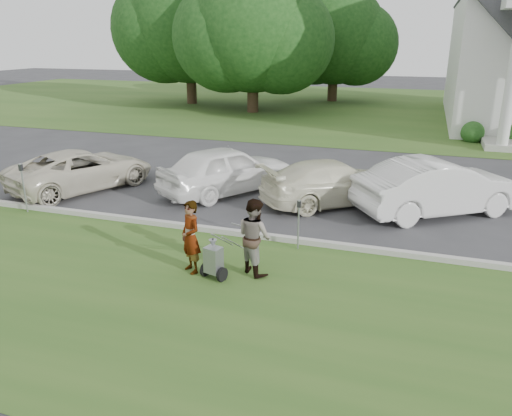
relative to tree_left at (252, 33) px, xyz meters
The scene contains 16 objects.
ground 23.95m from the tree_left, 69.98° to the right, with size 120.00×120.00×0.00m, color #333335.
grass_strip 26.73m from the tree_left, 72.22° to the right, with size 80.00×7.00×0.01m, color #2E521C.
church_lawn 10.74m from the tree_left, 32.03° to the left, with size 80.00×30.00×0.01m, color #2E521C.
curb 23.43m from the tree_left, 69.51° to the right, with size 80.00×0.18×0.15m, color #9E9E93.
tree_left is the anchor object (origin of this frame).
tree_far 6.73m from the tree_left, 153.44° to the left, with size 11.64×9.20×10.73m.
tree_back 8.95m from the tree_left, 63.43° to the left, with size 9.61×7.60×8.89m.
striping_cart 25.38m from the tree_left, 72.97° to the right, with size 0.69×1.11×0.96m.
person_left 25.02m from the tree_left, 74.17° to the right, with size 0.58×0.38×1.60m, color #999999.
person_right 25.02m from the tree_left, 71.01° to the right, with size 0.81×0.63×1.67m, color #999999.
parking_meter_near 23.83m from the tree_left, 68.44° to the right, with size 0.09×0.08×1.25m.
parking_meter_far 22.09m from the tree_left, 88.77° to the right, with size 0.11×0.09×1.46m.
car_a 19.65m from the tree_left, 88.44° to the right, with size 2.22×4.81×1.34m, color beige.
car_b 19.24m from the tree_left, 73.68° to the right, with size 1.85×4.59×1.56m, color white.
car_c 20.49m from the tree_left, 64.00° to the right, with size 1.86×4.57×1.32m, color #E9E5C6.
car_d 21.93m from the tree_left, 56.81° to the right, with size 1.69×4.85×1.60m, color silver.
Camera 1 is at (3.16, -10.61, 4.84)m, focal length 35.00 mm.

